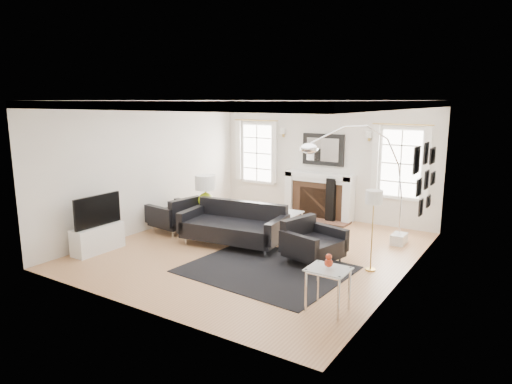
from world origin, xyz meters
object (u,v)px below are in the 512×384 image
Objects in this scene: gourd_lamp at (206,189)px; coffee_table at (276,214)px; armchair_right at (311,243)px; sofa at (235,226)px; arc_floor_lamp at (356,180)px; fireplace at (319,196)px; armchair_left at (176,215)px.

coffee_table is at bearing 32.31° from gourd_lamp.
armchair_right is at bearing -11.31° from gourd_lamp.
sofa is 2.52m from arc_floor_lamp.
gourd_lamp is 3.20m from arc_floor_lamp.
gourd_lamp reaches higher than fireplace.
arc_floor_lamp is at bearing 16.96° from armchair_left.
coffee_table is (1.81, 1.19, 0.02)m from armchair_left.
arc_floor_lamp is (3.10, 0.73, 0.39)m from gourd_lamp.
armchair_left is 3.33m from armchair_right.
armchair_left is at bearing 178.25° from sofa.
sofa is 0.88× the size of arc_floor_lamp.
fireplace is 1.64× the size of armchair_left.
gourd_lamp is (-1.29, -0.81, 0.55)m from coffee_table.
fireplace is at bearing 112.52° from armchair_right.
coffee_table is at bearing 33.28° from armchair_left.
coffee_table is 2.04m from arc_floor_lamp.
armchair_left is at bearing -144.45° from gourd_lamp.
sofa is at bearing -1.75° from armchair_left.
arc_floor_lamp is at bearing -2.71° from coffee_table.
gourd_lamp is at bearing -166.78° from arc_floor_lamp.
coffee_table is 1.29× the size of gourd_lamp.
arc_floor_lamp is at bearing 29.60° from sofa.
armchair_right is at bearing -42.30° from coffee_table.
sofa is at bearing -21.88° from gourd_lamp.
coffee_table is at bearing -102.20° from fireplace.
armchair_left is (-1.59, 0.05, -0.01)m from sofa.
armchair_right is 2.04m from coffee_table.
sofa is 1.93× the size of armchair_right.
armchair_left reaches higher than coffee_table.
armchair_right is 1.55× the size of gourd_lamp.
fireplace is 0.79× the size of sofa.
arc_floor_lamp is at bearing -46.61° from fireplace.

